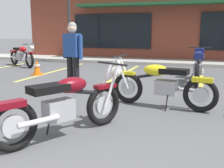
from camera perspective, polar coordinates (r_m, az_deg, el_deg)
name	(u,v)px	position (r m, az deg, el deg)	size (l,w,h in m)	color
ground_plane	(128,110)	(5.16, 3.33, -5.48)	(80.00, 80.00, 0.00)	#515154
sidewalk_kerb	(172,62)	(12.67, 12.38, 4.43)	(22.00, 1.80, 0.14)	#A8A59E
brick_storefront_building	(180,26)	(16.27, 14.01, 11.67)	(15.70, 6.60, 3.48)	brown
painted_stall_lines	(160,76)	(9.14, 10.02, 1.64)	(13.02, 4.80, 0.01)	#DBCC4C
motorcycle_foreground_classic	(65,104)	(3.85, -9.75, -4.20)	(1.30, 1.90, 0.98)	black
motorcycle_black_cruiser	(198,64)	(8.27, 17.56, 4.00)	(0.66, 2.11, 0.98)	black
motorcycle_blue_standard	(161,84)	(5.35, 10.19, 0.05)	(2.10, 0.74, 0.98)	black
motorcycle_green_cafe_racer	(22,55)	(12.07, -18.33, 5.69)	(1.91, 1.28, 0.98)	black
person_in_shorts_foreground	(73,52)	(6.81, -8.20, 6.58)	(0.61, 0.34, 1.68)	black
traffic_cone	(37,67)	(9.62, -15.37, 3.42)	(0.34, 0.34, 0.53)	orange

